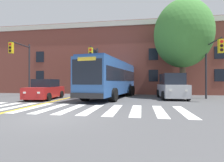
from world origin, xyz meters
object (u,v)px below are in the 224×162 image
(car_grey_behind_bus, at_px, (115,86))
(traffic_light_near_corner, at_px, (212,58))
(car_silver_far_lane, at_px, (172,87))
(street_tree_curbside_large, at_px, (183,34))
(city_bus, at_px, (112,78))
(traffic_light_far_corner, at_px, (22,60))
(traffic_light_overhead, at_px, (95,63))
(car_red_near_lane, at_px, (46,90))

(car_grey_behind_bus, bearing_deg, traffic_light_near_corner, -48.95)
(car_grey_behind_bus, bearing_deg, car_silver_far_lane, -56.88)
(traffic_light_near_corner, relative_size, street_tree_curbside_large, 0.55)
(city_bus, relative_size, traffic_light_near_corner, 2.17)
(traffic_light_near_corner, relative_size, traffic_light_far_corner, 0.95)
(city_bus, bearing_deg, car_grey_behind_bus, 96.41)
(traffic_light_far_corner, bearing_deg, traffic_light_overhead, 2.47)
(car_red_near_lane, relative_size, traffic_light_overhead, 0.97)
(city_bus, xyz_separation_m, traffic_light_far_corner, (-9.02, -0.92, 1.89))
(car_grey_behind_bus, height_order, traffic_light_overhead, traffic_light_overhead)
(city_bus, bearing_deg, street_tree_curbside_large, 11.10)
(city_bus, relative_size, traffic_light_overhead, 2.30)
(car_silver_far_lane, relative_size, traffic_light_far_corner, 0.85)
(car_grey_behind_bus, bearing_deg, street_tree_curbside_large, -46.61)
(traffic_light_far_corner, relative_size, traffic_light_overhead, 1.11)
(car_red_near_lane, height_order, car_grey_behind_bus, car_grey_behind_bus)
(car_red_near_lane, distance_m, car_grey_behind_bus, 13.08)
(car_silver_far_lane, bearing_deg, city_bus, 176.21)
(car_grey_behind_bus, bearing_deg, car_red_near_lane, -110.17)
(car_grey_behind_bus, relative_size, traffic_light_overhead, 0.78)
(car_silver_far_lane, distance_m, street_tree_curbside_large, 5.65)
(traffic_light_far_corner, distance_m, traffic_light_overhead, 7.41)
(city_bus, distance_m, street_tree_curbside_large, 8.28)
(car_red_near_lane, height_order, traffic_light_near_corner, traffic_light_near_corner)
(car_grey_behind_bus, xyz_separation_m, traffic_light_near_corner, (9.66, -11.09, 2.64))
(car_grey_behind_bus, relative_size, traffic_light_far_corner, 0.70)
(car_red_near_lane, xyz_separation_m, car_grey_behind_bus, (4.51, 12.28, 0.05))
(car_silver_far_lane, xyz_separation_m, street_tree_curbside_large, (1.35, 1.72, 5.21))
(traffic_light_overhead, bearing_deg, car_red_near_lane, -154.61)
(street_tree_curbside_large, bearing_deg, traffic_light_far_corner, -171.89)
(traffic_light_near_corner, bearing_deg, traffic_light_far_corner, 178.76)
(traffic_light_far_corner, bearing_deg, street_tree_curbside_large, 8.11)
(car_red_near_lane, xyz_separation_m, car_silver_far_lane, (11.14, 2.12, 0.27))
(car_grey_behind_bus, bearing_deg, traffic_light_far_corner, -126.51)
(traffic_light_far_corner, bearing_deg, traffic_light_near_corner, -1.24)
(traffic_light_far_corner, bearing_deg, car_red_near_lane, -24.68)
(traffic_light_far_corner, bearing_deg, city_bus, 5.80)
(traffic_light_near_corner, distance_m, traffic_light_far_corner, 17.59)
(traffic_light_near_corner, xyz_separation_m, traffic_light_overhead, (-10.19, 0.70, -0.15))
(city_bus, distance_m, car_red_near_lane, 6.23)
(traffic_light_overhead, bearing_deg, traffic_light_near_corner, -3.93)
(traffic_light_overhead, bearing_deg, street_tree_curbside_large, 12.89)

